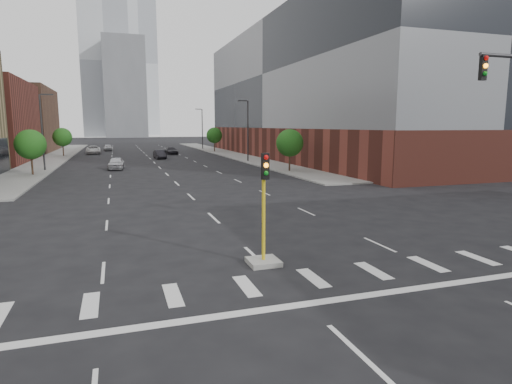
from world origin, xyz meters
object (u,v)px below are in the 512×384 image
median_traffic_signal (264,241)px  car_deep_right (171,151)px  car_far_left (93,150)px  car_near_left (116,163)px  car_mid_right (160,154)px  car_distant (108,147)px

median_traffic_signal → car_deep_right: (4.59, 66.24, -0.28)m
car_far_left → car_deep_right: bearing=-26.4°
car_near_left → car_far_left: 32.13m
median_traffic_signal → car_far_left: median_traffic_signal is taller
car_near_left → car_far_left: bearing=101.9°
car_far_left → car_deep_right: 15.32m
car_mid_right → car_distant: car_distant is taller
median_traffic_signal → car_mid_right: 56.24m
median_traffic_signal → car_mid_right: (1.50, 56.22, -0.26)m
car_far_left → car_deep_right: size_ratio=1.16×
car_near_left → car_mid_right: bearing=71.0°
median_traffic_signal → car_near_left: bearing=97.5°
median_traffic_signal → car_distant: bearing=94.8°
car_deep_right → car_distant: 19.59m
car_far_left → median_traffic_signal: bearing=-85.0°
car_near_left → car_distant: car_near_left is taller
car_mid_right → car_deep_right: size_ratio=0.90×
car_deep_right → car_distant: size_ratio=1.14×
car_mid_right → car_far_left: size_ratio=0.78×
car_deep_right → car_far_left: bearing=151.3°
car_mid_right → car_distant: size_ratio=1.03×
car_near_left → car_far_left: size_ratio=0.81×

